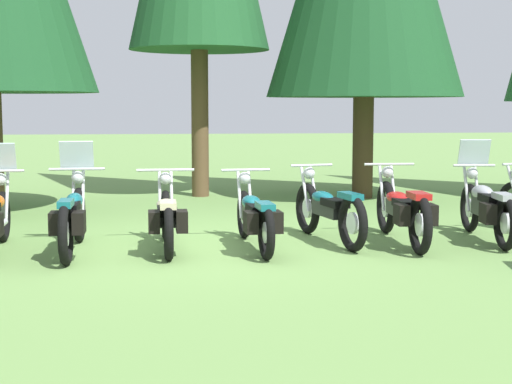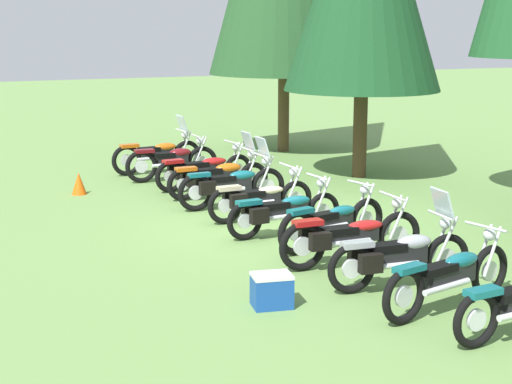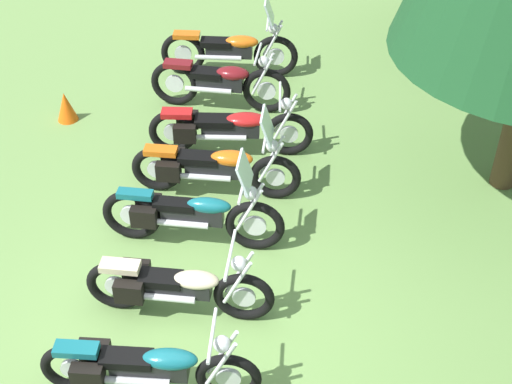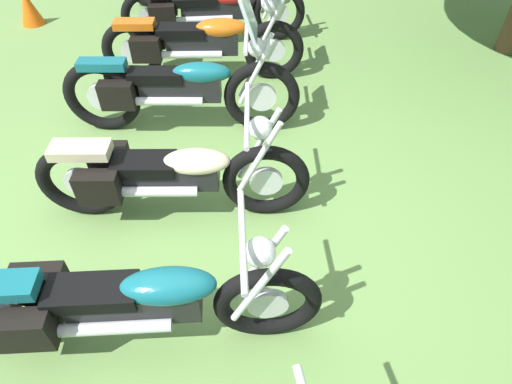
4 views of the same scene
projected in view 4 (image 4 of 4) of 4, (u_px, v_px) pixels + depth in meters
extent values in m
plane|color=#6B934C|center=(184.00, 261.00, 3.29)|extent=(80.00, 80.00, 0.00)
torus|color=black|center=(278.00, 13.00, 5.71)|extent=(0.19, 0.71, 0.71)
cylinder|color=silver|center=(278.00, 13.00, 5.71)|extent=(0.08, 0.27, 0.27)
torus|color=black|center=(149.00, 18.00, 5.60)|extent=(0.19, 0.71, 0.71)
cylinder|color=silver|center=(149.00, 18.00, 5.60)|extent=(0.08, 0.27, 0.27)
cube|color=black|center=(214.00, 8.00, 5.58)|extent=(0.33, 0.86, 0.23)
cube|color=black|center=(195.00, 0.00, 5.49)|extent=(0.33, 0.58, 0.10)
cylinder|color=silver|center=(200.00, 19.00, 5.52)|extent=(0.17, 0.84, 0.08)
cube|color=black|center=(164.00, 4.00, 5.67)|extent=(0.17, 0.33, 0.26)
cube|color=black|center=(162.00, 16.00, 5.41)|extent=(0.17, 0.33, 0.26)
torus|color=black|center=(274.00, 50.00, 4.99)|extent=(0.14, 0.69, 0.69)
cylinder|color=silver|center=(274.00, 50.00, 4.99)|extent=(0.06, 0.26, 0.26)
torus|color=black|center=(132.00, 51.00, 4.97)|extent=(0.14, 0.69, 0.69)
cylinder|color=silver|center=(132.00, 51.00, 4.97)|extent=(0.06, 0.26, 0.26)
cube|color=black|center=(202.00, 41.00, 4.90)|extent=(0.24, 0.81, 0.26)
ellipsoid|color=#D16014|center=(221.00, 28.00, 4.79)|extent=(0.28, 0.58, 0.20)
cube|color=black|center=(181.00, 31.00, 4.81)|extent=(0.26, 0.54, 0.10)
cube|color=#D16014|center=(134.00, 24.00, 4.75)|extent=(0.21, 0.45, 0.08)
cylinder|color=silver|center=(269.00, 22.00, 4.83)|extent=(0.06, 0.34, 0.65)
cylinder|color=silver|center=(269.00, 28.00, 4.72)|extent=(0.06, 0.34, 0.65)
sphere|color=silver|center=(270.00, 5.00, 4.62)|extent=(0.18, 0.18, 0.17)
cylinder|color=silver|center=(186.00, 55.00, 4.87)|extent=(0.11, 0.80, 0.08)
cube|color=black|center=(151.00, 36.00, 5.02)|extent=(0.15, 0.32, 0.26)
cube|color=black|center=(146.00, 50.00, 4.78)|extent=(0.15, 0.32, 0.26)
torus|color=black|center=(262.00, 97.00, 4.23)|extent=(0.12, 0.75, 0.74)
cylinder|color=silver|center=(262.00, 97.00, 4.23)|extent=(0.05, 0.28, 0.28)
torus|color=black|center=(102.00, 97.00, 4.24)|extent=(0.12, 0.75, 0.74)
cylinder|color=silver|center=(102.00, 97.00, 4.24)|extent=(0.05, 0.28, 0.28)
cube|color=black|center=(181.00, 87.00, 4.16)|extent=(0.18, 0.77, 0.25)
ellipsoid|color=#14606B|center=(202.00, 73.00, 4.05)|extent=(0.22, 0.55, 0.20)
cube|color=black|center=(156.00, 75.00, 4.07)|extent=(0.20, 0.52, 0.10)
cube|color=#14606B|center=(102.00, 64.00, 3.99)|extent=(0.16, 0.44, 0.08)
cylinder|color=silver|center=(256.00, 66.00, 4.07)|extent=(0.05, 0.34, 0.65)
cylinder|color=silver|center=(256.00, 73.00, 3.98)|extent=(0.05, 0.34, 0.65)
cylinder|color=silver|center=(246.00, 34.00, 3.79)|extent=(0.73, 0.05, 0.04)
sphere|color=silver|center=(257.00, 47.00, 3.87)|extent=(0.17, 0.17, 0.17)
cylinder|color=silver|center=(162.00, 101.00, 4.15)|extent=(0.09, 0.77, 0.08)
cube|color=silver|center=(248.00, 14.00, 3.66)|extent=(0.44, 0.16, 0.39)
cube|color=black|center=(124.00, 81.00, 4.26)|extent=(0.14, 0.32, 0.26)
cube|color=black|center=(117.00, 95.00, 4.07)|extent=(0.14, 0.32, 0.26)
torus|color=black|center=(266.00, 181.00, 3.42)|extent=(0.12, 0.69, 0.69)
cylinder|color=silver|center=(266.00, 181.00, 3.42)|extent=(0.06, 0.26, 0.26)
torus|color=black|center=(82.00, 182.00, 3.41)|extent=(0.12, 0.69, 0.69)
cylinder|color=silver|center=(82.00, 182.00, 3.41)|extent=(0.06, 0.26, 0.26)
cube|color=black|center=(172.00, 173.00, 3.35)|extent=(0.23, 0.72, 0.20)
ellipsoid|color=beige|center=(197.00, 161.00, 3.27)|extent=(0.28, 0.52, 0.15)
cube|color=black|center=(144.00, 164.00, 3.29)|extent=(0.26, 0.49, 0.10)
cube|color=beige|center=(80.00, 150.00, 3.19)|extent=(0.20, 0.44, 0.08)
cylinder|color=silver|center=(258.00, 145.00, 3.27)|extent=(0.05, 0.34, 0.65)
cylinder|color=silver|center=(259.00, 159.00, 3.15)|extent=(0.05, 0.34, 0.65)
cylinder|color=silver|center=(247.00, 114.00, 2.97)|extent=(0.77, 0.06, 0.04)
sphere|color=silver|center=(260.00, 128.00, 3.06)|extent=(0.17, 0.17, 0.17)
cylinder|color=silver|center=(150.00, 192.00, 3.31)|extent=(0.10, 0.72, 0.08)
cube|color=black|center=(109.00, 158.00, 3.46)|extent=(0.15, 0.32, 0.26)
cube|color=black|center=(98.00, 187.00, 3.22)|extent=(0.15, 0.32, 0.26)
torus|color=black|center=(268.00, 304.00, 2.65)|extent=(0.15, 0.67, 0.67)
cylinder|color=silver|center=(268.00, 304.00, 2.65)|extent=(0.07, 0.26, 0.25)
torus|color=black|center=(5.00, 316.00, 2.59)|extent=(0.15, 0.67, 0.67)
cylinder|color=silver|center=(5.00, 316.00, 2.59)|extent=(0.07, 0.26, 0.25)
cube|color=black|center=(135.00, 301.00, 2.55)|extent=(0.25, 0.79, 0.23)
ellipsoid|color=#14606B|center=(168.00, 286.00, 2.46)|extent=(0.28, 0.57, 0.18)
cube|color=black|center=(92.00, 292.00, 2.46)|extent=(0.26, 0.53, 0.10)
cylinder|color=silver|center=(257.00, 265.00, 2.49)|extent=(0.07, 0.34, 0.65)
cylinder|color=silver|center=(259.00, 287.00, 2.39)|extent=(0.07, 0.34, 0.65)
cylinder|color=silver|center=(243.00, 238.00, 2.20)|extent=(0.67, 0.08, 0.04)
sphere|color=silver|center=(260.00, 252.00, 2.29)|extent=(0.18, 0.18, 0.17)
cylinder|color=silver|center=(104.00, 328.00, 2.52)|extent=(0.14, 0.78, 0.08)
cube|color=black|center=(41.00, 284.00, 2.64)|extent=(0.16, 0.33, 0.26)
cube|color=black|center=(25.00, 330.00, 2.42)|extent=(0.16, 0.33, 0.26)
cone|color=#EA590F|center=(28.00, 7.00, 6.14)|extent=(0.32, 0.32, 0.48)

